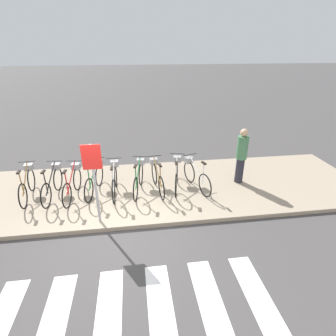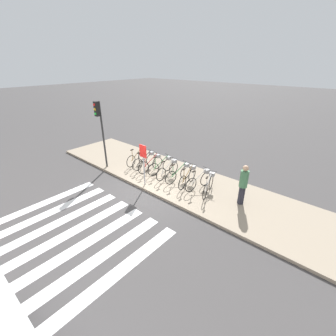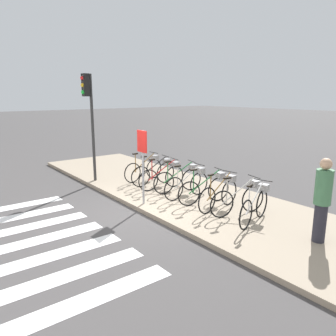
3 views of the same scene
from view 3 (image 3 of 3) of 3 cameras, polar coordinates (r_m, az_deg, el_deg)
The scene contains 14 objects.
ground_plane at distance 9.00m, azimuth -4.55°, elevation -7.89°, with size 120.00×120.00×0.00m, color #423F3F.
sidewalk at distance 10.06m, azimuth 4.43°, elevation -5.28°, with size 15.69×3.74×0.12m.
parked_bicycle_0 at distance 11.82m, azimuth -3.95°, elevation 0.05°, with size 0.46×1.69×1.04m.
parked_bicycle_1 at distance 11.20m, azimuth -2.17°, elevation -0.65°, with size 0.46×1.69×1.04m.
parked_bicycle_2 at distance 10.71m, azimuth -0.69°, elevation -1.27°, with size 0.46×1.69×1.04m.
parked_bicycle_3 at distance 10.36m, azimuth 2.17°, elevation -1.75°, with size 0.51×1.67×1.04m.
parked_bicycle_4 at distance 9.84m, azimuth 3.69°, elevation -2.56°, with size 0.46×1.69×1.04m.
parked_bicycle_5 at distance 9.36m, azimuth 6.79°, elevation -3.43°, with size 0.51×1.67×1.04m.
parked_bicycle_6 at distance 8.97m, azimuth 9.15°, elevation -4.22°, with size 0.46×1.68×1.04m.
parked_bicycle_7 at distance 8.64m, azimuth 12.55°, elevation -5.03°, with size 0.51×1.67×1.04m.
parked_bicycle_8 at distance 8.22m, azimuth 15.06°, elevation -6.09°, with size 0.61×1.64×1.04m.
pedestrian at distance 7.47m, azimuth 25.29°, elevation -4.80°, with size 0.34×0.34×1.79m.
traffic_light at distance 11.72m, azimuth -13.65°, elevation 10.54°, with size 0.24×0.40×3.72m.
sign_post at distance 9.03m, azimuth -4.47°, elevation 2.37°, with size 0.44×0.07×2.09m.
Camera 3 is at (7.07, -4.57, 3.17)m, focal length 35.00 mm.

